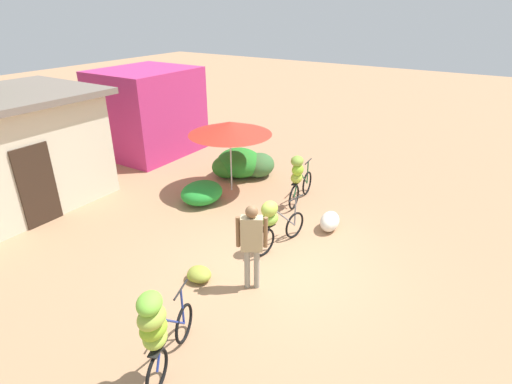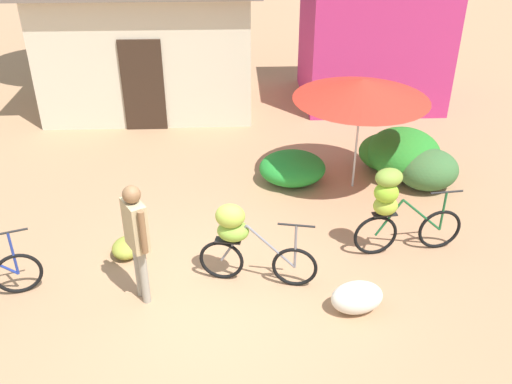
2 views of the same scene
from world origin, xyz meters
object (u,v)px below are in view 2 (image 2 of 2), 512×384
Objects in this scene: market_umbrella at (362,89)px; person_vendor at (136,232)px; banana_pile_on_ground at (126,247)px; building_low at (150,43)px; bicycle_center_loaded at (395,205)px; produce_sack at (357,297)px; bicycle_near_pile at (241,237)px; shop_pink at (372,39)px.

person_vendor is (-3.44, -2.95, -0.78)m from market_umbrella.
banana_pile_on_ground is 1.44m from person_vendor.
person_vendor is (0.65, -7.30, -0.41)m from building_low.
building_low reaches higher than market_umbrella.
market_umbrella is (4.08, -4.36, 0.37)m from building_low.
building_low reaches higher than bicycle_center_loaded.
person_vendor is at bearing 172.36° from produce_sack.
produce_sack is 2.99m from person_vendor.
market_umbrella is 3.54m from bicycle_near_pile.
market_umbrella is 1.38× the size of bicycle_center_loaded.
bicycle_near_pile is at bearing 154.91° from produce_sack.
building_low is at bearing 105.87° from bicycle_near_pile.
building_low reaches higher than shop_pink.
produce_sack is 0.40× the size of person_vendor.
bicycle_near_pile is (1.98, -6.98, -0.75)m from building_low.
banana_pile_on_ground is (-5.04, -6.42, -1.34)m from shop_pink.
shop_pink is 4.57× the size of produce_sack.
banana_pile_on_ground is (-1.73, 0.68, -0.61)m from bicycle_near_pile.
shop_pink is 8.11m from produce_sack.
bicycle_center_loaded is at bearing 13.67° from person_vendor.
produce_sack reaches higher than banana_pile_on_ground.
building_low is at bearing 92.31° from banana_pile_on_ground.
shop_pink is at bearing 65.02° from bicycle_near_pile.
bicycle_near_pile is at bearing -166.31° from bicycle_center_loaded.
person_vendor is at bearing -166.37° from bicycle_near_pile.
bicycle_near_pile reaches higher than produce_sack.
banana_pile_on_ground is at bearing 178.10° from bicycle_center_loaded.
bicycle_near_pile is 2.32m from bicycle_center_loaded.
bicycle_center_loaded is 0.96× the size of person_vendor.
market_umbrella is at bearing 40.62° from person_vendor.
bicycle_center_loaded is 3.70m from person_vendor.
market_umbrella is at bearing 51.32° from bicycle_near_pile.
building_low is 7.35× the size of produce_sack.
bicycle_center_loaded reaches higher than banana_pile_on_ground.
produce_sack is at bearing -65.58° from building_low.
bicycle_center_loaded is at bearing -56.66° from building_low.
produce_sack is at bearing -103.00° from shop_pink.
bicycle_center_loaded is (0.15, -2.08, -1.02)m from market_umbrella.
market_umbrella is at bearing 26.90° from banana_pile_on_ground.
bicycle_center_loaded is (-1.06, -6.55, -0.62)m from shop_pink.
person_vendor is (-2.84, 0.38, 0.86)m from produce_sack.
building_low is 7.30m from bicycle_near_pile.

